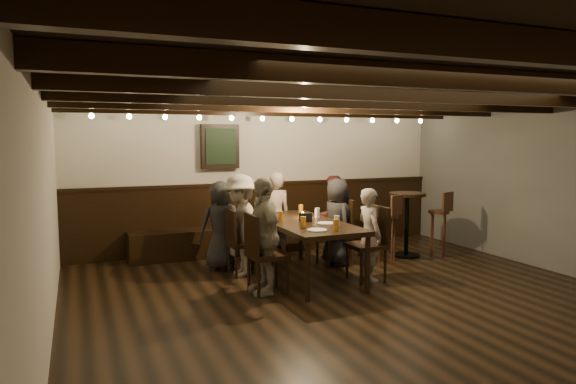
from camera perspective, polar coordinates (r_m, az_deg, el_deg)
name	(u,v)px	position (r m, az deg, el deg)	size (l,w,h in m)	color
room	(276,194)	(7.51, -1.36, -0.21)	(7.00, 7.00, 7.00)	black
dining_table	(304,226)	(6.92, 1.79, -3.79)	(0.95, 2.07, 0.77)	black
chair_left_near	(243,255)	(7.16, -5.03, -6.97)	(0.42, 0.42, 0.92)	black
chair_left_far	(266,269)	(6.33, -2.47, -8.51)	(0.45, 0.45, 0.98)	black
chair_right_near	(335,245)	(7.71, 5.24, -5.87)	(0.45, 0.45, 0.98)	black
chair_right_far	(367,258)	(6.95, 8.80, -7.23)	(0.46, 0.46, 0.99)	black
person_bench_left	(221,225)	(7.46, -7.46, -3.65)	(0.63, 0.41, 1.28)	#272729
person_bench_centre	(275,217)	(7.88, -1.44, -2.75)	(0.50, 0.33, 1.37)	gray
person_bench_right	(332,217)	(8.12, 4.87, -2.75)	(0.63, 0.49, 1.30)	#4C1A1A
person_left_near	(241,225)	(7.07, -5.30, -3.67)	(0.90, 0.52, 1.40)	#A19888
person_left_far	(264,236)	(6.23, -2.74, -4.85)	(0.84, 0.35, 1.43)	gray
person_right_near	(337,222)	(7.66, 5.46, -3.31)	(0.63, 0.41, 1.30)	black
person_right_far	(370,234)	(6.90, 9.05, -4.66)	(0.45, 0.29, 1.23)	gray
pint_a	(266,211)	(7.43, -2.45, -2.07)	(0.07, 0.07, 0.14)	#BF7219
pint_b	(301,209)	(7.59, 1.43, -1.90)	(0.07, 0.07, 0.14)	#BF7219
pint_c	(281,216)	(6.87, -0.83, -2.73)	(0.07, 0.07, 0.14)	#BF7219
pint_d	(317,213)	(7.21, 3.28, -2.33)	(0.07, 0.07, 0.14)	silver
pint_e	(303,222)	(6.41, 1.71, -3.37)	(0.07, 0.07, 0.14)	#BF7219
pint_f	(337,221)	(6.51, 5.44, -3.25)	(0.07, 0.07, 0.14)	silver
pint_g	(336,225)	(6.22, 5.33, -3.68)	(0.07, 0.07, 0.14)	#BF7219
plate_near	(317,230)	(6.23, 3.26, -4.24)	(0.24, 0.24, 0.01)	white
plate_far	(326,223)	(6.72, 4.27, -3.48)	(0.24, 0.24, 0.01)	white
condiment_caddy	(306,217)	(6.86, 1.97, -2.84)	(0.15, 0.10, 0.12)	black
candle	(303,216)	(7.23, 1.65, -2.66)	(0.05, 0.05, 0.05)	beige
high_top_table	(407,215)	(8.37, 13.09, -2.48)	(0.58, 0.58, 1.03)	black
bar_stool_left	(387,237)	(7.97, 10.98, -4.94)	(0.36, 0.38, 1.04)	#391F12
bar_stool_right	(438,232)	(8.59, 16.38, -4.28)	(0.36, 0.37, 1.04)	#391F12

